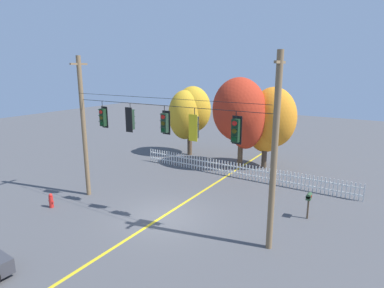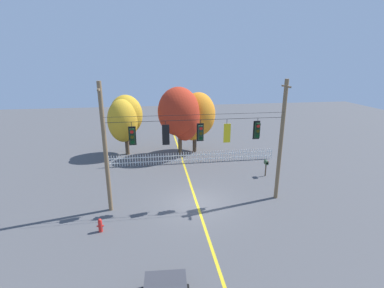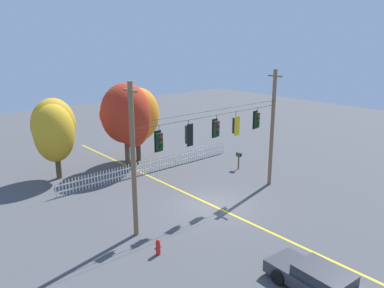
% 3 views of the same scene
% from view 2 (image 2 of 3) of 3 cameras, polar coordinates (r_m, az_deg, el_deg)
% --- Properties ---
extents(ground, '(80.00, 80.00, 0.00)m').
position_cam_2_polar(ground, '(18.72, 0.97, -12.03)').
color(ground, '#4C4C4F').
extents(lane_centerline_stripe, '(0.16, 36.00, 0.01)m').
position_cam_2_polar(lane_centerline_stripe, '(18.72, 0.97, -12.02)').
color(lane_centerline_stripe, gold).
rests_on(lane_centerline_stripe, ground).
extents(signal_support_span, '(11.19, 1.10, 7.94)m').
position_cam_2_polar(signal_support_span, '(17.11, 1.04, -0.07)').
color(signal_support_span, brown).
rests_on(signal_support_span, ground).
extents(traffic_signal_southbound_primary, '(0.43, 0.38, 1.45)m').
position_cam_2_polar(traffic_signal_southbound_primary, '(16.76, -12.12, 1.54)').
color(traffic_signal_southbound_primary, black).
extents(traffic_signal_northbound_secondary, '(0.43, 0.38, 1.44)m').
position_cam_2_polar(traffic_signal_northbound_secondary, '(16.71, -5.40, 1.99)').
color(traffic_signal_northbound_secondary, black).
extents(traffic_signal_eastbound_side, '(0.43, 0.38, 1.37)m').
position_cam_2_polar(traffic_signal_eastbound_side, '(16.96, 1.75, 2.33)').
color(traffic_signal_eastbound_side, black).
extents(traffic_signal_northbound_primary, '(0.43, 0.38, 1.45)m').
position_cam_2_polar(traffic_signal_northbound_primary, '(17.31, 7.09, 2.32)').
color(traffic_signal_northbound_primary, black).
extents(traffic_signal_westbound_side, '(0.43, 0.38, 1.39)m').
position_cam_2_polar(traffic_signal_westbound_side, '(17.93, 13.17, 2.72)').
color(traffic_signal_westbound_side, black).
extents(white_picket_fence, '(15.21, 0.06, 1.04)m').
position_cam_2_polar(white_picket_fence, '(25.29, 0.07, -2.76)').
color(white_picket_fence, silver).
rests_on(white_picket_fence, ground).
extents(autumn_maple_near_fence, '(3.27, 3.44, 5.82)m').
position_cam_2_polar(autumn_maple_near_fence, '(27.53, -13.64, 5.22)').
color(autumn_maple_near_fence, brown).
rests_on(autumn_maple_near_fence, ground).
extents(autumn_maple_mid, '(3.92, 3.88, 6.66)m').
position_cam_2_polar(autumn_maple_mid, '(26.26, -2.52, 6.30)').
color(autumn_maple_mid, brown).
rests_on(autumn_maple_mid, ground).
extents(autumn_oak_far_east, '(3.72, 2.88, 5.99)m').
position_cam_2_polar(autumn_oak_far_east, '(27.85, 0.78, 5.56)').
color(autumn_oak_far_east, '#473828').
rests_on(autumn_oak_far_east, ground).
extents(fire_hydrant, '(0.38, 0.22, 0.79)m').
position_cam_2_polar(fire_hydrant, '(16.62, -18.25, -15.51)').
color(fire_hydrant, red).
rests_on(fire_hydrant, ground).
extents(roadside_mailbox, '(0.25, 0.44, 1.33)m').
position_cam_2_polar(roadside_mailbox, '(23.08, 14.92, -3.86)').
color(roadside_mailbox, brown).
rests_on(roadside_mailbox, ground).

